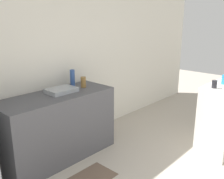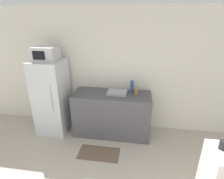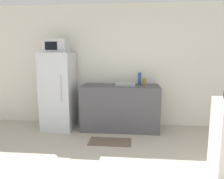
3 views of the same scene
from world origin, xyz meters
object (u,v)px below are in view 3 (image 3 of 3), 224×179
at_px(microwave, 57,46).
at_px(bottle_tall, 140,79).
at_px(refrigerator, 59,91).
at_px(bottle_short, 144,82).

xyz_separation_m(microwave, bottle_tall, (1.68, 0.20, -0.67)).
relative_size(microwave, bottle_tall, 1.71).
relative_size(refrigerator, microwave, 3.60).
relative_size(refrigerator, bottle_tall, 6.15).
xyz_separation_m(refrigerator, bottle_tall, (1.68, 0.20, 0.26)).
bearing_deg(microwave, bottle_short, 2.37).
bearing_deg(microwave, refrigerator, 73.53).
bearing_deg(bottle_tall, bottle_short, -53.63).
height_order(refrigerator, microwave, microwave).
bearing_deg(bottle_short, bottle_tall, 126.37).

